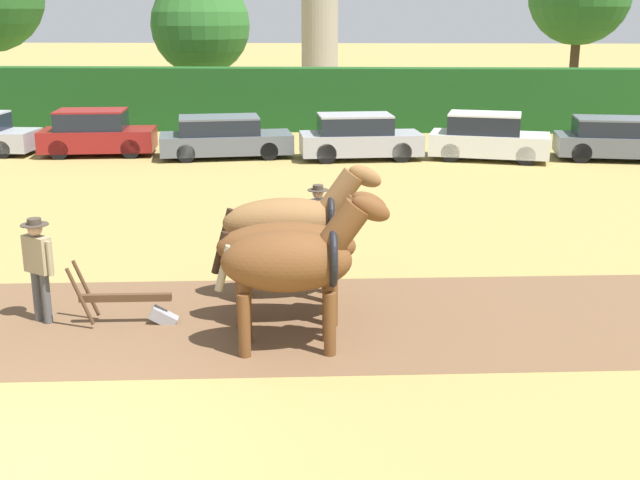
{
  "coord_description": "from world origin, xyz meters",
  "views": [
    {
      "loc": [
        3.65,
        -7.8,
        4.89
      ],
      "look_at": [
        3.15,
        5.41,
        1.1
      ],
      "focal_mm": 45.0,
      "sensor_mm": 36.0,
      "label": 1
    }
  ],
  "objects_px": {
    "draft_horse_lead_right": "(294,247)",
    "parked_car_right": "(488,138)",
    "draft_horse_lead_left": "(294,261)",
    "draft_horse_trail_left": "(293,222)",
    "parked_car_center": "(224,138)",
    "parked_car_far_right": "(613,139)",
    "tree_center_left": "(201,25)",
    "parked_car_center_right": "(359,138)",
    "parked_car_center_left": "(96,133)",
    "farmer_at_plow": "(38,262)",
    "farmer_beside_team": "(318,220)",
    "plow": "(134,305)"
  },
  "relations": [
    {
      "from": "draft_horse_trail_left",
      "to": "tree_center_left",
      "type": "bearing_deg",
      "value": 98.85
    },
    {
      "from": "draft_horse_lead_left",
      "to": "parked_car_right",
      "type": "bearing_deg",
      "value": 66.58
    },
    {
      "from": "farmer_at_plow",
      "to": "parked_car_center",
      "type": "height_order",
      "value": "farmer_at_plow"
    },
    {
      "from": "parked_car_center_right",
      "to": "parked_car_far_right",
      "type": "bearing_deg",
      "value": -6.64
    },
    {
      "from": "farmer_beside_team",
      "to": "parked_car_center",
      "type": "distance_m",
      "value": 12.7
    },
    {
      "from": "tree_center_left",
      "to": "parked_car_center_left",
      "type": "bearing_deg",
      "value": -98.88
    },
    {
      "from": "draft_horse_lead_left",
      "to": "farmer_at_plow",
      "type": "relative_size",
      "value": 1.51
    },
    {
      "from": "plow",
      "to": "parked_car_far_right",
      "type": "height_order",
      "value": "parked_car_far_right"
    },
    {
      "from": "parked_car_center",
      "to": "parked_car_far_right",
      "type": "distance_m",
      "value": 13.26
    },
    {
      "from": "draft_horse_lead_left",
      "to": "draft_horse_lead_right",
      "type": "relative_size",
      "value": 0.92
    },
    {
      "from": "tree_center_left",
      "to": "parked_car_center_right",
      "type": "bearing_deg",
      "value": -57.7
    },
    {
      "from": "draft_horse_lead_right",
      "to": "parked_car_center",
      "type": "height_order",
      "value": "draft_horse_lead_right"
    },
    {
      "from": "draft_horse_trail_left",
      "to": "parked_car_right",
      "type": "bearing_deg",
      "value": 63.26
    },
    {
      "from": "parked_car_center_right",
      "to": "parked_car_far_right",
      "type": "distance_m",
      "value": 8.62
    },
    {
      "from": "parked_car_right",
      "to": "plow",
      "type": "bearing_deg",
      "value": -106.18
    },
    {
      "from": "draft_horse_lead_left",
      "to": "parked_car_center_right",
      "type": "distance_m",
      "value": 16.09
    },
    {
      "from": "parked_car_center_left",
      "to": "parked_car_far_right",
      "type": "xyz_separation_m",
      "value": [
        17.78,
        -0.23,
        -0.07
      ]
    },
    {
      "from": "draft_horse_lead_right",
      "to": "parked_car_center",
      "type": "distance_m",
      "value": 15.49
    },
    {
      "from": "parked_car_far_right",
      "to": "farmer_at_plow",
      "type": "bearing_deg",
      "value": -125.77
    },
    {
      "from": "draft_horse_lead_right",
      "to": "parked_car_center",
      "type": "relative_size",
      "value": 0.6
    },
    {
      "from": "parked_car_right",
      "to": "parked_car_center",
      "type": "bearing_deg",
      "value": -168.78
    },
    {
      "from": "farmer_at_plow",
      "to": "parked_car_center_left",
      "type": "height_order",
      "value": "farmer_at_plow"
    },
    {
      "from": "farmer_beside_team",
      "to": "parked_car_right",
      "type": "relative_size",
      "value": 0.39
    },
    {
      "from": "draft_horse_lead_left",
      "to": "draft_horse_trail_left",
      "type": "bearing_deg",
      "value": 89.81
    },
    {
      "from": "parked_car_center_left",
      "to": "tree_center_left",
      "type": "bearing_deg",
      "value": 74.25
    },
    {
      "from": "draft_horse_lead_left",
      "to": "parked_car_center",
      "type": "xyz_separation_m",
      "value": [
        -3.54,
        16.19,
        -0.69
      ]
    },
    {
      "from": "tree_center_left",
      "to": "parked_car_center",
      "type": "xyz_separation_m",
      "value": [
        2.76,
        -11.56,
        -3.53
      ]
    },
    {
      "from": "parked_car_center",
      "to": "parked_car_right",
      "type": "bearing_deg",
      "value": -12.33
    },
    {
      "from": "parked_car_center_left",
      "to": "parked_car_right",
      "type": "distance_m",
      "value": 13.53
    },
    {
      "from": "parked_car_far_right",
      "to": "parked_car_center",
      "type": "bearing_deg",
      "value": -173.35
    },
    {
      "from": "tree_center_left",
      "to": "parked_car_center_left",
      "type": "height_order",
      "value": "tree_center_left"
    },
    {
      "from": "tree_center_left",
      "to": "parked_car_far_right",
      "type": "relative_size",
      "value": 1.62
    },
    {
      "from": "farmer_beside_team",
      "to": "parked_car_center_left",
      "type": "bearing_deg",
      "value": 173.54
    },
    {
      "from": "draft_horse_trail_left",
      "to": "farmer_beside_team",
      "type": "xyz_separation_m",
      "value": [
        0.36,
        1.85,
        -0.43
      ]
    },
    {
      "from": "parked_car_center",
      "to": "draft_horse_lead_right",
      "type": "bearing_deg",
      "value": -88.71
    },
    {
      "from": "parked_car_center_left",
      "to": "parked_car_right",
      "type": "relative_size",
      "value": 0.96
    },
    {
      "from": "draft_horse_lead_right",
      "to": "draft_horse_trail_left",
      "type": "distance_m",
      "value": 1.11
    },
    {
      "from": "draft_horse_trail_left",
      "to": "farmer_at_plow",
      "type": "relative_size",
      "value": 1.66
    },
    {
      "from": "farmer_at_plow",
      "to": "parked_car_center",
      "type": "xyz_separation_m",
      "value": [
        0.64,
        15.27,
        -0.34
      ]
    },
    {
      "from": "parked_car_right",
      "to": "parked_car_far_right",
      "type": "bearing_deg",
      "value": 14.22
    },
    {
      "from": "draft_horse_lead_right",
      "to": "parked_car_right",
      "type": "bearing_deg",
      "value": 65.02
    },
    {
      "from": "farmer_beside_team",
      "to": "parked_car_center_left",
      "type": "height_order",
      "value": "farmer_beside_team"
    },
    {
      "from": "farmer_beside_team",
      "to": "parked_car_center_right",
      "type": "bearing_deg",
      "value": 135.58
    },
    {
      "from": "draft_horse_trail_left",
      "to": "plow",
      "type": "relative_size",
      "value": 1.68
    },
    {
      "from": "draft_horse_lead_right",
      "to": "farmer_at_plow",
      "type": "xyz_separation_m",
      "value": [
        -4.09,
        -0.18,
        -0.24
      ]
    },
    {
      "from": "parked_car_far_right",
      "to": "tree_center_left",
      "type": "bearing_deg",
      "value": 150.76
    },
    {
      "from": "tree_center_left",
      "to": "draft_horse_trail_left",
      "type": "xyz_separation_m",
      "value": [
        6.13,
        -25.55,
        -2.83
      ]
    },
    {
      "from": "draft_horse_lead_right",
      "to": "parked_car_right",
      "type": "relative_size",
      "value": 0.68
    },
    {
      "from": "parked_car_center",
      "to": "parked_car_center_left",
      "type": "bearing_deg",
      "value": 164.9
    },
    {
      "from": "draft_horse_lead_left",
      "to": "parked_car_right",
      "type": "xyz_separation_m",
      "value": [
        5.46,
        16.07,
        -0.63
      ]
    }
  ]
}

